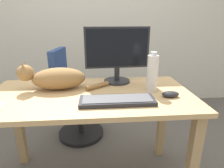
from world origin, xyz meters
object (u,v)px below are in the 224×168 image
water_bottle (152,73)px  cat (56,78)px  keyboard (117,100)px  computer_mouse (170,94)px  office_chair (75,100)px  monitor (117,53)px

water_bottle → cat: bearing=171.7°
keyboard → computer_mouse: size_ratio=4.00×
office_chair → keyboard: office_chair is taller
office_chair → monitor: 0.81m
office_chair → computer_mouse: size_ratio=8.52×
computer_mouse → keyboard: bearing=-170.2°
monitor → keyboard: size_ratio=1.09×
monitor → water_bottle: monitor is taller
monitor → cat: monitor is taller
monitor → cat: (-0.44, -0.12, -0.15)m
office_chair → keyboard: size_ratio=2.13×
office_chair → water_bottle: 1.00m
keyboard → cat: 0.48m
keyboard → cat: bearing=146.6°
office_chair → monitor: (0.39, -0.43, 0.56)m
computer_mouse → water_bottle: (-0.09, 0.11, 0.11)m
cat → water_bottle: water_bottle is taller
office_chair → monitor: size_ratio=1.95×
cat → office_chair: bearing=85.4°
monitor → cat: bearing=-164.3°
computer_mouse → cat: bearing=164.6°
monitor → computer_mouse: size_ratio=4.37×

